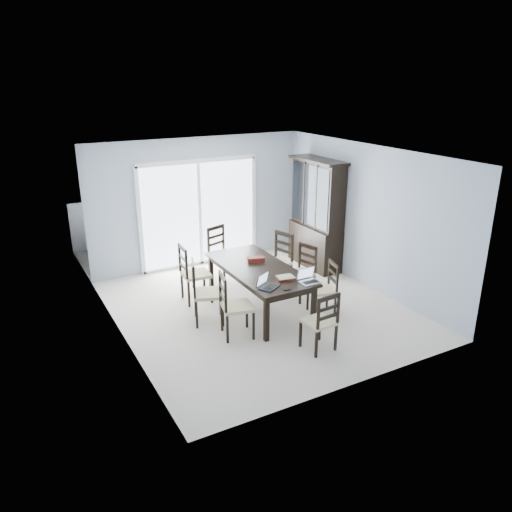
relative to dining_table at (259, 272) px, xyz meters
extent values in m
plane|color=#BEB5A3|center=(0.00, 0.00, -0.67)|extent=(5.00, 5.00, 0.00)
plane|color=white|center=(0.00, 0.00, 1.93)|extent=(5.00, 5.00, 0.00)
cube|color=#96A3B3|center=(0.00, 2.50, 0.63)|extent=(4.50, 0.02, 2.60)
cube|color=#96A3B3|center=(-2.25, 0.00, 0.63)|extent=(0.02, 5.00, 2.60)
cube|color=#96A3B3|center=(2.25, 0.00, 0.63)|extent=(0.02, 5.00, 2.60)
cube|color=gray|center=(0.00, 3.50, -0.72)|extent=(4.50, 2.00, 0.10)
cube|color=#99999E|center=(0.00, 4.50, -0.12)|extent=(4.50, 0.06, 1.10)
cube|color=black|center=(0.00, 0.00, 0.06)|extent=(1.00, 2.20, 0.04)
cube|color=black|center=(0.00, 0.00, 0.00)|extent=(0.88, 2.08, 0.10)
cube|color=black|center=(-0.42, -1.00, -0.33)|extent=(0.07, 0.07, 0.69)
cube|color=black|center=(0.42, -1.00, -0.33)|extent=(0.07, 0.07, 0.69)
cube|color=black|center=(-0.42, 1.00, -0.33)|extent=(0.07, 0.07, 0.69)
cube|color=black|center=(0.42, 1.00, -0.33)|extent=(0.07, 0.07, 0.69)
cube|color=black|center=(2.01, 1.25, -0.25)|extent=(0.45, 1.30, 0.85)
cube|color=black|center=(2.04, 1.25, 0.83)|extent=(0.38, 1.30, 1.30)
cube|color=black|center=(2.01, 1.25, 1.50)|extent=(0.50, 1.38, 0.05)
cube|color=black|center=(1.84, 0.83, 0.83)|extent=(0.02, 0.36, 1.18)
cube|color=black|center=(1.84, 1.25, 0.83)|extent=(0.02, 0.36, 1.18)
cube|color=black|center=(1.84, 1.67, 0.83)|extent=(0.02, 0.36, 1.18)
cube|color=silver|center=(0.00, 2.48, 0.38)|extent=(2.40, 0.02, 2.10)
cube|color=white|center=(0.00, 2.46, 1.47)|extent=(2.52, 0.05, 0.08)
cube|color=white|center=(0.00, 2.46, 0.38)|extent=(0.06, 0.05, 2.10)
cube|color=white|center=(0.00, 2.46, -0.65)|extent=(2.52, 0.05, 0.05)
cube|color=black|center=(-0.86, -0.40, -0.45)|extent=(0.04, 0.04, 0.45)
cube|color=black|center=(-0.95, -0.78, -0.45)|extent=(0.04, 0.04, 0.45)
cube|color=black|center=(-0.48, -0.49, -0.45)|extent=(0.04, 0.04, 0.45)
cube|color=black|center=(-0.57, -0.87, -0.45)|extent=(0.04, 0.04, 0.45)
cube|color=tan|center=(-0.71, -0.63, -0.20)|extent=(0.53, 0.53, 0.05)
cube|color=black|center=(-1.04, 0.24, -0.44)|extent=(0.05, 0.05, 0.46)
cube|color=black|center=(-1.17, -0.14, -0.44)|extent=(0.05, 0.05, 0.46)
cube|color=black|center=(-0.65, 0.11, -0.44)|extent=(0.05, 0.05, 0.46)
cube|color=black|center=(-0.79, -0.28, -0.44)|extent=(0.05, 0.05, 0.46)
cube|color=tan|center=(-0.91, -0.02, -0.19)|extent=(0.57, 0.57, 0.05)
cube|color=black|center=(-0.97, 1.04, -0.44)|extent=(0.04, 0.04, 0.46)
cube|color=black|center=(-1.00, 0.63, -0.44)|extent=(0.04, 0.04, 0.46)
cube|color=black|center=(-0.56, 1.01, -0.44)|extent=(0.04, 0.04, 0.46)
cube|color=black|center=(-0.59, 0.60, -0.44)|extent=(0.04, 0.04, 0.46)
cube|color=tan|center=(-0.78, 0.82, -0.19)|extent=(0.48, 0.48, 0.05)
cube|color=black|center=(0.95, -0.85, -0.48)|extent=(0.04, 0.04, 0.39)
cube|color=black|center=(1.04, -0.52, -0.48)|extent=(0.04, 0.04, 0.39)
cube|color=black|center=(0.62, -0.76, -0.48)|extent=(0.04, 0.04, 0.39)
cube|color=black|center=(0.70, -0.43, -0.48)|extent=(0.04, 0.04, 0.39)
cube|color=tan|center=(0.83, -0.64, -0.26)|extent=(0.47, 0.47, 0.05)
cube|color=black|center=(1.08, -0.08, -0.46)|extent=(0.04, 0.04, 0.42)
cube|color=black|center=(0.98, 0.28, -0.46)|extent=(0.04, 0.04, 0.42)
cube|color=black|center=(0.72, -0.17, -0.46)|extent=(0.04, 0.04, 0.42)
cube|color=black|center=(0.62, 0.18, -0.46)|extent=(0.04, 0.04, 0.42)
cube|color=tan|center=(0.85, 0.05, -0.23)|extent=(0.50, 0.50, 0.05)
cube|color=black|center=(0.96, 0.50, -0.45)|extent=(0.05, 0.05, 0.46)
cube|color=black|center=(0.85, 0.88, -0.45)|extent=(0.05, 0.05, 0.46)
cube|color=black|center=(0.57, 0.38, -0.45)|extent=(0.05, 0.05, 0.46)
cube|color=black|center=(0.46, 0.77, -0.45)|extent=(0.05, 0.05, 0.46)
cube|color=tan|center=(0.71, 0.63, -0.19)|extent=(0.55, 0.55, 0.05)
cube|color=black|center=(-0.04, -1.74, -0.47)|extent=(0.04, 0.04, 0.40)
cube|color=black|center=(0.31, -1.71, -0.47)|extent=(0.04, 0.04, 0.40)
cube|color=black|center=(-0.07, -1.38, -0.47)|extent=(0.04, 0.04, 0.40)
cube|color=black|center=(0.28, -1.36, -0.47)|extent=(0.04, 0.04, 0.40)
cube|color=tan|center=(0.12, -1.55, -0.25)|extent=(0.42, 0.42, 0.05)
cube|color=black|center=(0.21, 1.79, -0.45)|extent=(0.05, 0.05, 0.45)
cube|color=black|center=(-0.16, 1.66, -0.45)|extent=(0.05, 0.05, 0.45)
cube|color=black|center=(0.34, 1.42, -0.45)|extent=(0.05, 0.05, 0.45)
cube|color=black|center=(-0.03, 1.29, -0.45)|extent=(0.05, 0.05, 0.45)
cube|color=tan|center=(0.09, 1.54, -0.20)|extent=(0.56, 0.56, 0.05)
cube|color=black|center=(-0.26, -0.80, 0.09)|extent=(0.37, 0.33, 0.02)
cube|color=silver|center=(-0.26, -0.80, 0.19)|extent=(0.25, 0.16, 0.16)
cube|color=silver|center=(0.38, -0.93, 0.09)|extent=(0.31, 0.21, 0.02)
cube|color=silver|center=(0.38, -0.93, 0.19)|extent=(0.27, 0.04, 0.16)
cube|color=maroon|center=(0.12, -0.63, 0.09)|extent=(0.28, 0.24, 0.03)
cube|color=gold|center=(0.13, -0.63, 0.11)|extent=(0.28, 0.23, 0.01)
cube|color=black|center=(-0.07, -0.99, 0.08)|extent=(0.11, 0.06, 0.01)
cube|color=#501410|center=(0.10, 0.28, 0.11)|extent=(0.32, 0.22, 0.07)
cube|color=brown|center=(-0.46, 3.38, -0.27)|extent=(1.87, 1.73, 0.81)
cube|color=gray|center=(-0.46, 3.38, 0.17)|extent=(1.92, 1.78, 0.05)
camera|label=1|loc=(-3.69, -6.67, 3.05)|focal=35.00mm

